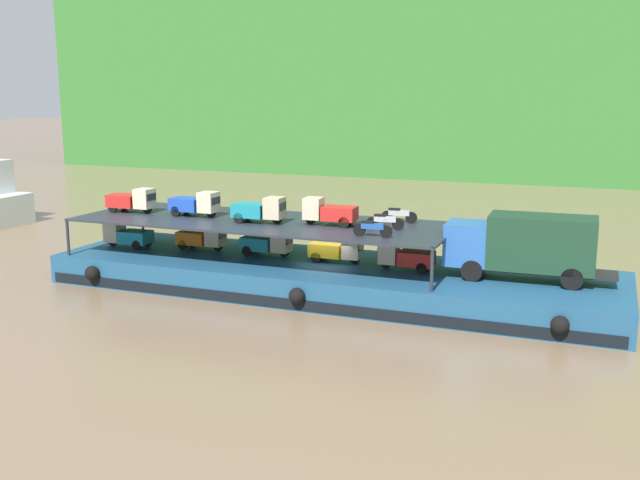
{
  "coord_description": "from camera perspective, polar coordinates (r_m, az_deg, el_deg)",
  "views": [
    {
      "loc": [
        13.24,
        -34.33,
        10.21
      ],
      "look_at": [
        -0.48,
        0.0,
        2.7
      ],
      "focal_mm": 41.08,
      "sensor_mm": 36.0,
      "label": 1
    }
  ],
  "objects": [
    {
      "name": "ground_plane",
      "position": [
        38.19,
        0.67,
        -4.03
      ],
      "size": [
        400.0,
        400.0,
        0.0
      ],
      "primitive_type": "plane",
      "color": "#7F664C"
    },
    {
      "name": "hillside_far_bank",
      "position": [
        101.21,
        14.8,
        16.77
      ],
      "size": [
        119.13,
        34.28,
        35.82
      ],
      "color": "#33702D",
      "rests_on": "ground"
    },
    {
      "name": "cargo_barge",
      "position": [
        37.97,
        0.65,
        -2.95
      ],
      "size": [
        29.37,
        8.39,
        1.5
      ],
      "color": "navy",
      "rests_on": "ground"
    },
    {
      "name": "covered_lorry",
      "position": [
        35.44,
        15.61,
        -0.36
      ],
      "size": [
        7.9,
        2.47,
        3.1
      ],
      "color": "#285BA3",
      "rests_on": "cargo_barge"
    },
    {
      "name": "cargo_rack",
      "position": [
        38.92,
        -4.55,
        1.42
      ],
      "size": [
        20.17,
        6.98,
        2.0
      ],
      "color": "#232833",
      "rests_on": "cargo_barge"
    },
    {
      "name": "mini_truck_lower_stern",
      "position": [
        43.05,
        -14.79,
        0.36
      ],
      "size": [
        2.77,
        1.26,
        1.38
      ],
      "color": "teal",
      "rests_on": "cargo_barge"
    },
    {
      "name": "mini_truck_lower_aft",
      "position": [
        41.57,
        -9.14,
        0.21
      ],
      "size": [
        2.75,
        1.21,
        1.38
      ],
      "color": "orange",
      "rests_on": "cargo_barge"
    },
    {
      "name": "mini_truck_lower_mid",
      "position": [
        39.59,
        -4.12,
        -0.23
      ],
      "size": [
        2.74,
        1.2,
        1.38
      ],
      "color": "teal",
      "rests_on": "cargo_barge"
    },
    {
      "name": "mini_truck_lower_fore",
      "position": [
        37.95,
        1.33,
        -0.72
      ],
      "size": [
        2.76,
        1.24,
        1.38
      ],
      "color": "gold",
      "rests_on": "cargo_barge"
    },
    {
      "name": "mini_truck_lower_bow",
      "position": [
        36.55,
        6.67,
        -1.27
      ],
      "size": [
        2.74,
        1.2,
        1.38
      ],
      "color": "red",
      "rests_on": "cargo_barge"
    },
    {
      "name": "mini_truck_upper_stern",
      "position": [
        42.76,
        -14.43,
        3.03
      ],
      "size": [
        2.74,
        1.2,
        1.38
      ],
      "color": "red",
      "rests_on": "cargo_rack"
    },
    {
      "name": "mini_truck_upper_mid",
      "position": [
        40.65,
        -9.67,
        2.8
      ],
      "size": [
        2.78,
        1.26,
        1.38
      ],
      "color": "#1E47B7",
      "rests_on": "cargo_rack"
    },
    {
      "name": "mini_truck_upper_fore",
      "position": [
        38.16,
        -4.72,
        2.37
      ],
      "size": [
        2.77,
        1.24,
        1.38
      ],
      "color": "teal",
      "rests_on": "cargo_rack"
    },
    {
      "name": "mini_truck_upper_bow",
      "position": [
        37.38,
        0.7,
        2.22
      ],
      "size": [
        2.79,
        1.3,
        1.38
      ],
      "color": "red",
      "rests_on": "cargo_rack"
    },
    {
      "name": "motorcycle_upper_port",
      "position": [
        34.4,
        4.09,
        0.94
      ],
      "size": [
        1.9,
        0.55,
        0.87
      ],
      "color": "black",
      "rests_on": "cargo_rack"
    },
    {
      "name": "motorcycle_upper_centre",
      "position": [
        36.38,
        5.06,
        1.5
      ],
      "size": [
        1.9,
        0.55,
        0.87
      ],
      "color": "black",
      "rests_on": "cargo_rack"
    },
    {
      "name": "motorcycle_upper_stbd",
      "position": [
        38.32,
        6.15,
        1.99
      ],
      "size": [
        1.9,
        0.55,
        0.87
      ],
      "color": "black",
      "rests_on": "cargo_rack"
    }
  ]
}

